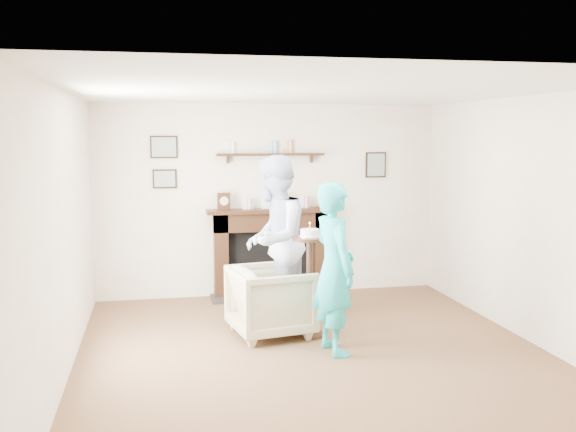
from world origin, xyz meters
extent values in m
plane|color=brown|center=(0.00, 0.00, 0.00)|extent=(5.00, 5.00, 0.00)
cube|color=beige|center=(0.00, 2.50, 1.25)|extent=(4.50, 0.04, 2.50)
cube|color=beige|center=(-2.25, 0.00, 1.25)|extent=(0.04, 5.00, 2.50)
cube|color=beige|center=(2.25, 0.00, 1.25)|extent=(0.04, 5.00, 2.50)
cube|color=white|center=(0.00, 0.00, 2.50)|extent=(4.50, 5.00, 0.04)
cube|color=black|center=(-0.66, 2.40, 0.55)|extent=(0.18, 0.20, 1.10)
cube|color=black|center=(0.66, 2.40, 0.55)|extent=(0.18, 0.20, 1.10)
cube|color=black|center=(0.00, 2.40, 0.98)|extent=(1.50, 0.20, 0.24)
cube|color=black|center=(0.00, 2.47, 0.43)|extent=(1.14, 0.06, 0.86)
cube|color=#2B2927|center=(0.00, 2.28, 0.01)|extent=(1.60, 0.44, 0.03)
cube|color=black|center=(0.00, 2.37, 1.12)|extent=(1.68, 0.26, 0.05)
cube|color=black|center=(0.00, 2.42, 1.85)|extent=(1.40, 0.15, 0.03)
cube|color=black|center=(-1.35, 2.48, 1.95)|extent=(0.34, 0.03, 0.28)
cube|color=black|center=(-1.35, 2.48, 1.55)|extent=(0.30, 0.03, 0.24)
cube|color=black|center=(1.45, 2.48, 1.70)|extent=(0.28, 0.03, 0.34)
cube|color=black|center=(-0.62, 2.37, 1.26)|extent=(0.16, 0.09, 0.22)
cylinder|color=beige|center=(-0.62, 2.32, 1.27)|extent=(0.11, 0.01, 0.11)
sphere|color=green|center=(0.64, 2.37, 1.21)|extent=(0.12, 0.12, 0.12)
imported|color=#C1B18F|center=(-0.30, 0.73, 0.00)|extent=(0.93, 0.91, 0.74)
imported|color=#CADCFC|center=(-0.19, 1.17, 0.00)|extent=(1.03, 1.13, 1.88)
imported|color=teal|center=(0.20, 0.08, 0.00)|extent=(0.49, 0.66, 1.66)
cylinder|color=black|center=(0.09, 0.62, 0.01)|extent=(0.31, 0.31, 0.02)
cylinder|color=black|center=(0.09, 0.62, 0.52)|extent=(0.07, 0.07, 1.00)
cylinder|color=black|center=(0.09, 0.62, 1.04)|extent=(0.38, 0.38, 0.03)
cylinder|color=silver|center=(0.09, 0.62, 1.06)|extent=(0.26, 0.26, 0.01)
cylinder|color=white|center=(0.09, 0.62, 1.10)|extent=(0.20, 0.20, 0.07)
cylinder|color=#DBC18A|center=(0.09, 0.62, 1.16)|extent=(0.01, 0.01, 0.06)
sphere|color=orange|center=(0.09, 0.62, 1.20)|extent=(0.02, 0.02, 0.02)
camera|label=1|loc=(-1.46, -5.75, 2.11)|focal=40.00mm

